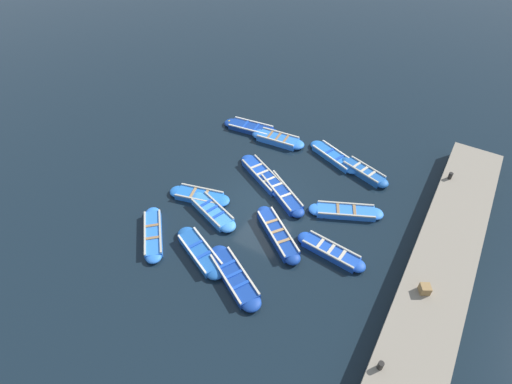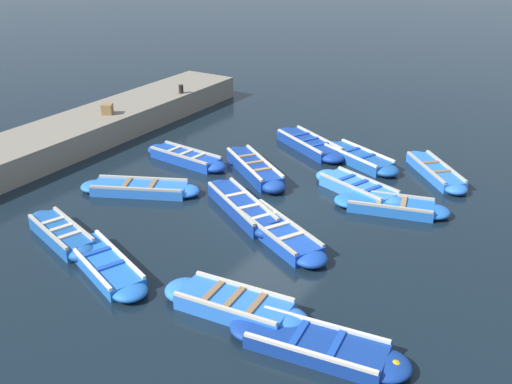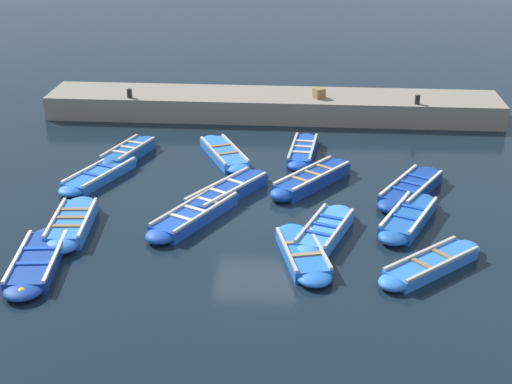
{
  "view_description": "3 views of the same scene",
  "coord_description": "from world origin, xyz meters",
  "px_view_note": "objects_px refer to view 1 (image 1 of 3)",
  "views": [
    {
      "loc": [
        -7.04,
        12.55,
        14.47
      ],
      "look_at": [
        0.58,
        -0.22,
        0.28
      ],
      "focal_mm": 28.0,
      "sensor_mm": 36.0,
      "label": 1
    },
    {
      "loc": [
        7.71,
        -13.61,
        7.61
      ],
      "look_at": [
        -0.52,
        -0.19,
        0.36
      ],
      "focal_mm": 42.0,
      "sensor_mm": 36.0,
      "label": 2
    },
    {
      "loc": [
        18.91,
        1.43,
        8.93
      ],
      "look_at": [
        -0.02,
        -0.01,
        0.46
      ],
      "focal_mm": 50.0,
      "sensor_mm": 36.0,
      "label": 3
    }
  ],
  "objects_px": {
    "boat_tucked": "(199,196)",
    "wooden_crate": "(425,289)",
    "boat_outer_left": "(200,252)",
    "bollard_mid_north": "(380,365)",
    "boat_outer_right": "(212,211)",
    "boat_end_of_row": "(282,193)",
    "boat_broadside": "(251,128)",
    "boat_drifting": "(278,234)",
    "boat_centre": "(346,211)",
    "boat_bow_out": "(263,175)",
    "boat_stern_in": "(331,251)",
    "bollard_north": "(450,176)",
    "boat_inner_gap": "(153,234)",
    "boat_alongside": "(234,277)",
    "buoy_orange_near": "(229,122)",
    "boat_near_quay": "(278,139)",
    "boat_mid_row": "(364,172)",
    "boat_far_corner": "(334,157)"
  },
  "relations": [
    {
      "from": "boat_outer_right",
      "to": "boat_centre",
      "type": "xyz_separation_m",
      "value": [
        -5.67,
        -3.4,
        -0.03
      ]
    },
    {
      "from": "boat_drifting",
      "to": "boat_stern_in",
      "type": "bearing_deg",
      "value": -172.43
    },
    {
      "from": "boat_alongside",
      "to": "bollard_north",
      "type": "distance_m",
      "value": 12.14
    },
    {
      "from": "boat_near_quay",
      "to": "boat_outer_right",
      "type": "bearing_deg",
      "value": 90.71
    },
    {
      "from": "boat_tucked",
      "to": "bollard_north",
      "type": "relative_size",
      "value": 9.62
    },
    {
      "from": "boat_outer_left",
      "to": "bollard_mid_north",
      "type": "xyz_separation_m",
      "value": [
        -8.52,
        1.26,
        0.91
      ]
    },
    {
      "from": "boat_centre",
      "to": "boat_tucked",
      "type": "distance_m",
      "value": 7.45
    },
    {
      "from": "bollard_mid_north",
      "to": "boat_stern_in",
      "type": "bearing_deg",
      "value": -50.86
    },
    {
      "from": "boat_mid_row",
      "to": "boat_far_corner",
      "type": "height_order",
      "value": "boat_mid_row"
    },
    {
      "from": "boat_inner_gap",
      "to": "boat_stern_in",
      "type": "height_order",
      "value": "boat_stern_in"
    },
    {
      "from": "wooden_crate",
      "to": "boat_end_of_row",
      "type": "bearing_deg",
      "value": -19.75
    },
    {
      "from": "boat_outer_left",
      "to": "boat_bow_out",
      "type": "distance_m",
      "value": 5.99
    },
    {
      "from": "boat_broadside",
      "to": "boat_drifting",
      "type": "xyz_separation_m",
      "value": [
        -5.61,
        6.8,
        0.06
      ]
    },
    {
      "from": "boat_far_corner",
      "to": "boat_tucked",
      "type": "relative_size",
      "value": 1.07
    },
    {
      "from": "buoy_orange_near",
      "to": "boat_stern_in",
      "type": "bearing_deg",
      "value": 146.9
    },
    {
      "from": "boat_centre",
      "to": "boat_broadside",
      "type": "height_order",
      "value": "boat_broadside"
    },
    {
      "from": "boat_inner_gap",
      "to": "boat_outer_left",
      "type": "height_order",
      "value": "boat_outer_left"
    },
    {
      "from": "boat_near_quay",
      "to": "boat_inner_gap",
      "type": "bearing_deg",
      "value": 81.19
    },
    {
      "from": "boat_tucked",
      "to": "buoy_orange_near",
      "type": "xyz_separation_m",
      "value": [
        2.39,
        -6.4,
        -0.0
      ]
    },
    {
      "from": "boat_inner_gap",
      "to": "boat_far_corner",
      "type": "height_order",
      "value": "boat_inner_gap"
    },
    {
      "from": "boat_outer_left",
      "to": "boat_centre",
      "type": "xyz_separation_m",
      "value": [
        -4.68,
        -5.74,
        -0.03
      ]
    },
    {
      "from": "boat_alongside",
      "to": "bollard_north",
      "type": "bearing_deg",
      "value": -122.38
    },
    {
      "from": "boat_alongside",
      "to": "wooden_crate",
      "type": "xyz_separation_m",
      "value": [
        -7.03,
        -2.8,
        0.92
      ]
    },
    {
      "from": "boat_alongside",
      "to": "wooden_crate",
      "type": "bearing_deg",
      "value": -158.28
    },
    {
      "from": "bollard_mid_north",
      "to": "boat_bow_out",
      "type": "bearing_deg",
      "value": -39.68
    },
    {
      "from": "boat_outer_left",
      "to": "boat_broadside",
      "type": "xyz_separation_m",
      "value": [
        3.11,
        -9.5,
        -0.03
      ]
    },
    {
      "from": "boat_mid_row",
      "to": "bollard_mid_north",
      "type": "relative_size",
      "value": 9.07
    },
    {
      "from": "boat_mid_row",
      "to": "boat_outer_left",
      "type": "relative_size",
      "value": 0.91
    },
    {
      "from": "boat_alongside",
      "to": "buoy_orange_near",
      "type": "height_order",
      "value": "boat_alongside"
    },
    {
      "from": "boat_bow_out",
      "to": "bollard_mid_north",
      "type": "distance_m",
      "value": 11.4
    },
    {
      "from": "bollard_mid_north",
      "to": "boat_end_of_row",
      "type": "bearing_deg",
      "value": -42.19
    },
    {
      "from": "boat_outer_right",
      "to": "bollard_north",
      "type": "height_order",
      "value": "bollard_north"
    },
    {
      "from": "boat_outer_left",
      "to": "boat_centre",
      "type": "distance_m",
      "value": 7.41
    },
    {
      "from": "boat_bow_out",
      "to": "boat_stern_in",
      "type": "bearing_deg",
      "value": 150.6
    },
    {
      "from": "boat_inner_gap",
      "to": "boat_stern_in",
      "type": "distance_m",
      "value": 8.25
    },
    {
      "from": "boat_outer_left",
      "to": "bollard_north",
      "type": "bearing_deg",
      "value": -130.71
    },
    {
      "from": "boat_broadside",
      "to": "wooden_crate",
      "type": "height_order",
      "value": "wooden_crate"
    },
    {
      "from": "boat_outer_left",
      "to": "boat_near_quay",
      "type": "bearing_deg",
      "value": -83.43
    },
    {
      "from": "boat_centre",
      "to": "boat_alongside",
      "type": "bearing_deg",
      "value": 66.41
    },
    {
      "from": "boat_broadside",
      "to": "bollard_mid_north",
      "type": "height_order",
      "value": "bollard_mid_north"
    },
    {
      "from": "boat_outer_left",
      "to": "boat_alongside",
      "type": "bearing_deg",
      "value": 171.13
    },
    {
      "from": "boat_end_of_row",
      "to": "boat_broadside",
      "type": "relative_size",
      "value": 0.98
    },
    {
      "from": "boat_centre",
      "to": "wooden_crate",
      "type": "distance_m",
      "value": 5.54
    },
    {
      "from": "boat_inner_gap",
      "to": "boat_bow_out",
      "type": "bearing_deg",
      "value": -110.45
    },
    {
      "from": "boat_outer_right",
      "to": "boat_end_of_row",
      "type": "relative_size",
      "value": 0.93
    },
    {
      "from": "boat_broadside",
      "to": "boat_alongside",
      "type": "height_order",
      "value": "boat_alongside"
    },
    {
      "from": "boat_tucked",
      "to": "wooden_crate",
      "type": "distance_m",
      "value": 11.33
    },
    {
      "from": "boat_bow_out",
      "to": "boat_broadside",
      "type": "bearing_deg",
      "value": -50.45
    },
    {
      "from": "boat_drifting",
      "to": "buoy_orange_near",
      "type": "height_order",
      "value": "boat_drifting"
    },
    {
      "from": "boat_outer_right",
      "to": "bollard_north",
      "type": "relative_size",
      "value": 9.69
    }
  ]
}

